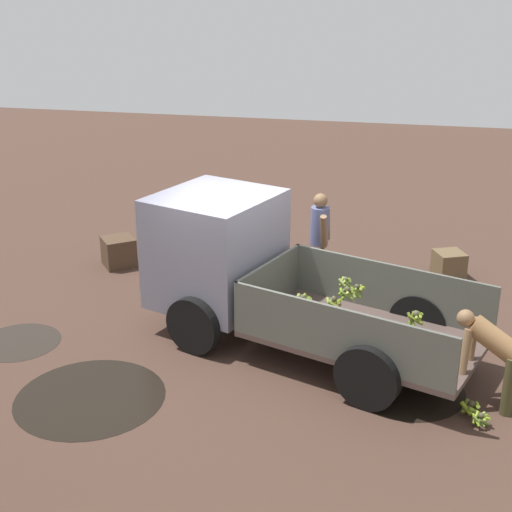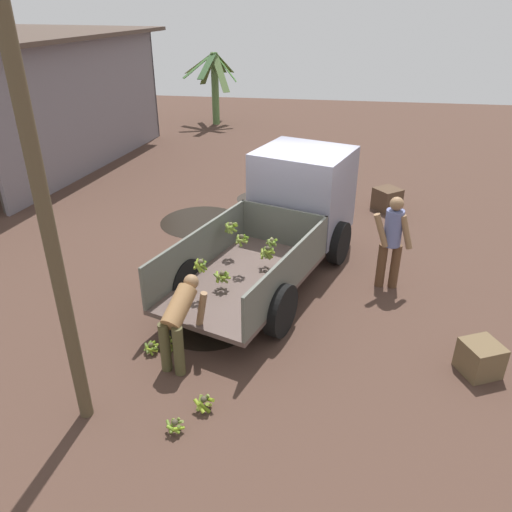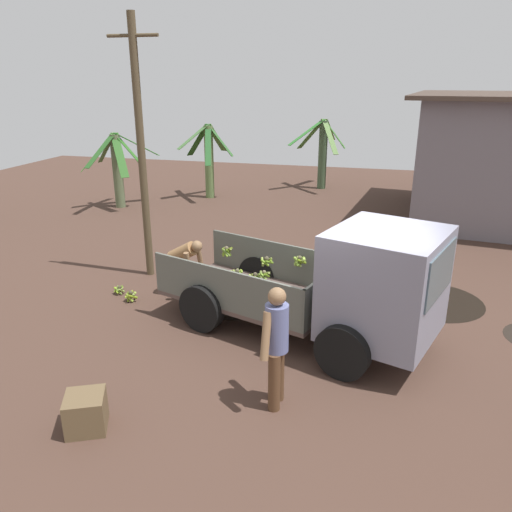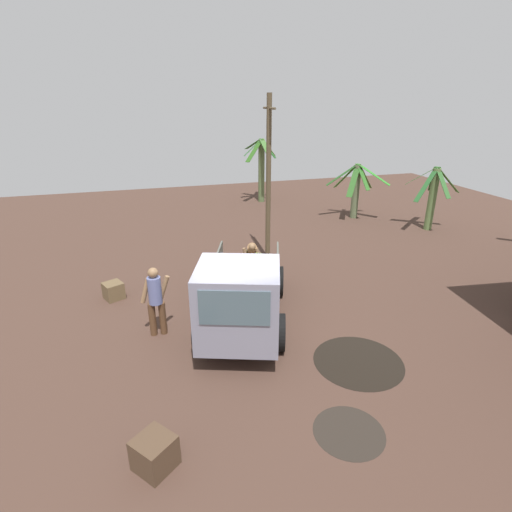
{
  "view_description": "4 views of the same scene",
  "coord_description": "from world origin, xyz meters",
  "px_view_note": "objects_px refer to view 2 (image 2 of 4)",
  "views": [
    {
      "loc": [
        -2.36,
        9.56,
        5.08
      ],
      "look_at": [
        -0.06,
        -0.42,
        1.12
      ],
      "focal_mm": 50.0,
      "sensor_mm": 36.0,
      "label": 1
    },
    {
      "loc": [
        -9.07,
        -0.71,
        4.77
      ],
      "look_at": [
        -1.92,
        0.4,
        1.01
      ],
      "focal_mm": 35.0,
      "sensor_mm": 36.0,
      "label": 2
    },
    {
      "loc": [
        0.38,
        -7.6,
        4.28
      ],
      "look_at": [
        -1.67,
        0.26,
        1.38
      ],
      "focal_mm": 35.0,
      "sensor_mm": 36.0,
      "label": 3
    },
    {
      "loc": [
        7.88,
        -1.96,
        5.41
      ],
      "look_at": [
        -1.57,
        0.82,
        1.47
      ],
      "focal_mm": 28.0,
      "sensor_mm": 36.0,
      "label": 4
    }
  ],
  "objects_px": {
    "person_worker_loading": "(179,318)",
    "banana_bunch_on_ground_1": "(167,343)",
    "cargo_truck": "(293,206)",
    "banana_bunch_on_ground_2": "(175,425)",
    "person_foreground_visitor": "(392,239)",
    "utility_pole": "(44,209)",
    "banana_bunch_on_ground_0": "(204,403)",
    "wooden_crate_1": "(387,199)",
    "wooden_crate_0": "(480,358)",
    "banana_bunch_on_ground_3": "(151,347)"
  },
  "relations": [
    {
      "from": "banana_bunch_on_ground_2",
      "to": "banana_bunch_on_ground_3",
      "type": "height_order",
      "value": "banana_bunch_on_ground_2"
    },
    {
      "from": "wooden_crate_1",
      "to": "banana_bunch_on_ground_0",
      "type": "bearing_deg",
      "value": 158.94
    },
    {
      "from": "person_worker_loading",
      "to": "banana_bunch_on_ground_1",
      "type": "relative_size",
      "value": 4.53
    },
    {
      "from": "cargo_truck",
      "to": "banana_bunch_on_ground_3",
      "type": "height_order",
      "value": "cargo_truck"
    },
    {
      "from": "utility_pole",
      "to": "person_worker_loading",
      "type": "distance_m",
      "value": 2.58
    },
    {
      "from": "person_worker_loading",
      "to": "banana_bunch_on_ground_1",
      "type": "xyz_separation_m",
      "value": [
        0.22,
        0.3,
        -0.64
      ]
    },
    {
      "from": "person_foreground_visitor",
      "to": "banana_bunch_on_ground_2",
      "type": "xyz_separation_m",
      "value": [
        -3.97,
        2.83,
        -0.86
      ]
    },
    {
      "from": "cargo_truck",
      "to": "person_foreground_visitor",
      "type": "xyz_separation_m",
      "value": [
        -0.93,
        -1.83,
        -0.14
      ]
    },
    {
      "from": "person_foreground_visitor",
      "to": "banana_bunch_on_ground_1",
      "type": "bearing_deg",
      "value": -53.52
    },
    {
      "from": "banana_bunch_on_ground_2",
      "to": "banana_bunch_on_ground_3",
      "type": "xyz_separation_m",
      "value": [
        1.44,
        0.81,
        -0.01
      ]
    },
    {
      "from": "person_foreground_visitor",
      "to": "wooden_crate_0",
      "type": "bearing_deg",
      "value": 27.69
    },
    {
      "from": "banana_bunch_on_ground_0",
      "to": "banana_bunch_on_ground_1",
      "type": "height_order",
      "value": "banana_bunch_on_ground_0"
    },
    {
      "from": "person_foreground_visitor",
      "to": "person_worker_loading",
      "type": "xyz_separation_m",
      "value": [
        -2.65,
        3.12,
        -0.22
      ]
    },
    {
      "from": "person_worker_loading",
      "to": "wooden_crate_1",
      "type": "bearing_deg",
      "value": -13.38
    },
    {
      "from": "banana_bunch_on_ground_2",
      "to": "wooden_crate_1",
      "type": "distance_m",
      "value": 8.44
    },
    {
      "from": "banana_bunch_on_ground_1",
      "to": "person_worker_loading",
      "type": "bearing_deg",
      "value": -126.42
    },
    {
      "from": "person_worker_loading",
      "to": "banana_bunch_on_ground_3",
      "type": "xyz_separation_m",
      "value": [
        0.11,
        0.51,
        -0.65
      ]
    },
    {
      "from": "utility_pole",
      "to": "person_foreground_visitor",
      "type": "xyz_separation_m",
      "value": [
        3.85,
        -4.05,
        -1.87
      ]
    },
    {
      "from": "wooden_crate_0",
      "to": "wooden_crate_1",
      "type": "bearing_deg",
      "value": 7.65
    },
    {
      "from": "person_worker_loading",
      "to": "banana_bunch_on_ground_0",
      "type": "bearing_deg",
      "value": -134.35
    },
    {
      "from": "person_foreground_visitor",
      "to": "banana_bunch_on_ground_3",
      "type": "xyz_separation_m",
      "value": [
        -2.53,
        3.64,
        -0.87
      ]
    },
    {
      "from": "banana_bunch_on_ground_1",
      "to": "wooden_crate_1",
      "type": "bearing_deg",
      "value": -30.6
    },
    {
      "from": "banana_bunch_on_ground_0",
      "to": "wooden_crate_0",
      "type": "xyz_separation_m",
      "value": [
        1.32,
        -3.68,
        0.12
      ]
    },
    {
      "from": "banana_bunch_on_ground_0",
      "to": "banana_bunch_on_ground_3",
      "type": "xyz_separation_m",
      "value": [
        1.03,
        1.07,
        -0.02
      ]
    },
    {
      "from": "person_worker_loading",
      "to": "banana_bunch_on_ground_1",
      "type": "bearing_deg",
      "value": 67.89
    },
    {
      "from": "utility_pole",
      "to": "banana_bunch_on_ground_0",
      "type": "xyz_separation_m",
      "value": [
        0.29,
        -1.48,
        -2.72
      ]
    },
    {
      "from": "cargo_truck",
      "to": "banana_bunch_on_ground_2",
      "type": "xyz_separation_m",
      "value": [
        -4.9,
        1.0,
        -1.0
      ]
    },
    {
      "from": "banana_bunch_on_ground_1",
      "to": "banana_bunch_on_ground_3",
      "type": "bearing_deg",
      "value": 117.56
    },
    {
      "from": "utility_pole",
      "to": "banana_bunch_on_ground_1",
      "type": "height_order",
      "value": "utility_pole"
    },
    {
      "from": "person_foreground_visitor",
      "to": "wooden_crate_1",
      "type": "relative_size",
      "value": 3.13
    },
    {
      "from": "banana_bunch_on_ground_0",
      "to": "wooden_crate_1",
      "type": "height_order",
      "value": "wooden_crate_1"
    },
    {
      "from": "person_worker_loading",
      "to": "wooden_crate_1",
      "type": "distance_m",
      "value": 7.37
    },
    {
      "from": "banana_bunch_on_ground_1",
      "to": "person_foreground_visitor",
      "type": "bearing_deg",
      "value": -54.72
    },
    {
      "from": "cargo_truck",
      "to": "person_worker_loading",
      "type": "height_order",
      "value": "cargo_truck"
    },
    {
      "from": "utility_pole",
      "to": "banana_bunch_on_ground_3",
      "type": "relative_size",
      "value": 23.61
    },
    {
      "from": "wooden_crate_1",
      "to": "cargo_truck",
      "type": "bearing_deg",
      "value": 144.1
    },
    {
      "from": "cargo_truck",
      "to": "wooden_crate_1",
      "type": "distance_m",
      "value": 3.72
    },
    {
      "from": "utility_pole",
      "to": "banana_bunch_on_ground_2",
      "type": "relative_size",
      "value": 22.2
    },
    {
      "from": "banana_bunch_on_ground_1",
      "to": "wooden_crate_0",
      "type": "height_order",
      "value": "wooden_crate_0"
    },
    {
      "from": "cargo_truck",
      "to": "person_foreground_visitor",
      "type": "relative_size",
      "value": 2.94
    },
    {
      "from": "cargo_truck",
      "to": "banana_bunch_on_ground_0",
      "type": "relative_size",
      "value": 17.75
    },
    {
      "from": "cargo_truck",
      "to": "banana_bunch_on_ground_0",
      "type": "bearing_deg",
      "value": -170.2
    },
    {
      "from": "person_worker_loading",
      "to": "wooden_crate_1",
      "type": "relative_size",
      "value": 2.24
    },
    {
      "from": "banana_bunch_on_ground_2",
      "to": "wooden_crate_0",
      "type": "height_order",
      "value": "wooden_crate_0"
    },
    {
      "from": "wooden_crate_0",
      "to": "cargo_truck",
      "type": "bearing_deg",
      "value": 42.98
    },
    {
      "from": "person_foreground_visitor",
      "to": "banana_bunch_on_ground_1",
      "type": "height_order",
      "value": "person_foreground_visitor"
    },
    {
      "from": "utility_pole",
      "to": "banana_bunch_on_ground_2",
      "type": "height_order",
      "value": "utility_pole"
    },
    {
      "from": "wooden_crate_0",
      "to": "banana_bunch_on_ground_2",
      "type": "bearing_deg",
      "value": 113.74
    },
    {
      "from": "banana_bunch_on_ground_1",
      "to": "banana_bunch_on_ground_2",
      "type": "xyz_separation_m",
      "value": [
        -1.55,
        -0.6,
        -0.01
      ]
    },
    {
      "from": "utility_pole",
      "to": "wooden_crate_1",
      "type": "height_order",
      "value": "utility_pole"
    }
  ]
}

